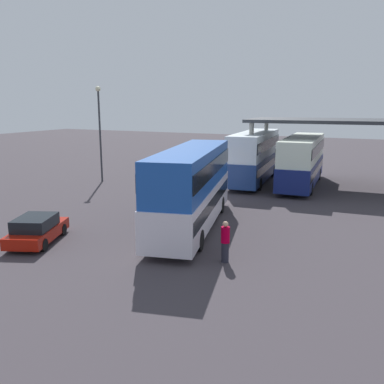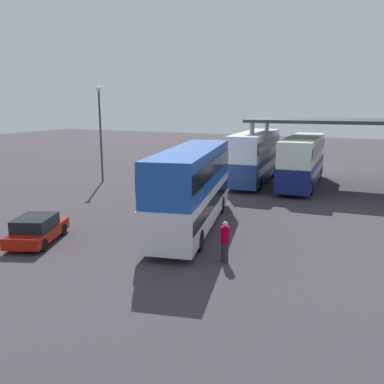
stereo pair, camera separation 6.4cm
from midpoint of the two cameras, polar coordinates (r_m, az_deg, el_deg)
name	(u,v)px [view 1 (the left image)]	position (r m, az deg, el deg)	size (l,w,h in m)	color
ground_plane	(169,250)	(19.49, -3.28, -7.94)	(140.00, 140.00, 0.00)	#3D373C
double_decker_main	(192,185)	(22.21, -0.08, 0.97)	(4.98, 11.45, 4.35)	silver
parked_hatchback	(37,230)	(21.55, -20.72, -4.87)	(3.04, 4.22, 1.35)	#A21509
double_decker_near_canopy	(254,155)	(35.91, 8.58, 5.08)	(3.60, 11.14, 4.29)	navy
double_decker_mid_row	(302,159)	(34.99, 14.91, 4.40)	(3.30, 11.12, 4.03)	navy
depot_canopy	(372,124)	(34.87, 23.52, 8.59)	(19.03, 8.12, 5.46)	#33353A
lamppost_tall	(100,123)	(36.33, -12.71, 9.31)	(0.44, 0.44, 8.09)	#33353A
pedestrian_waiting	(225,242)	(17.75, 4.51, -6.86)	(0.38, 0.38, 1.82)	#262633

